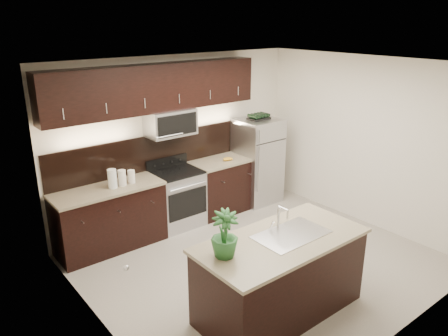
{
  "coord_description": "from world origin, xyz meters",
  "views": [
    {
      "loc": [
        -3.71,
        -3.86,
        3.24
      ],
      "look_at": [
        -0.19,
        0.55,
        1.28
      ],
      "focal_mm": 35.0,
      "sensor_mm": 36.0,
      "label": 1
    }
  ],
  "objects": [
    {
      "name": "wine_rack",
      "position": [
        1.45,
        1.63,
        1.58
      ],
      "size": [
        0.38,
        0.24,
        0.09
      ],
      "color": "black",
      "rests_on": "refrigerator"
    },
    {
      "name": "island",
      "position": [
        -0.55,
        -0.92,
        0.47
      ],
      "size": [
        1.96,
        0.96,
        0.94
      ],
      "color": "black",
      "rests_on": "ground"
    },
    {
      "name": "plant",
      "position": [
        -1.27,
        -0.82,
        1.19
      ],
      "size": [
        0.37,
        0.37,
        0.5
      ],
      "primitive_type": "imported",
      "rotation": [
        0.0,
        0.0,
        -0.42
      ],
      "color": "#205122",
      "rests_on": "island"
    },
    {
      "name": "canisters",
      "position": [
        -1.23,
        1.64,
        1.06
      ],
      "size": [
        0.41,
        0.13,
        0.28
      ],
      "rotation": [
        0.0,
        0.0,
        0.02
      ],
      "color": "silver",
      "rests_on": "counter_run"
    },
    {
      "name": "bananas",
      "position": [
        0.68,
        1.61,
        0.97
      ],
      "size": [
        0.2,
        0.17,
        0.05
      ],
      "primitive_type": "ellipsoid",
      "rotation": [
        0.0,
        0.0,
        -0.28
      ],
      "color": "#C78C1C",
      "rests_on": "counter_run"
    },
    {
      "name": "ground",
      "position": [
        0.0,
        0.0,
        0.0
      ],
      "size": [
        4.5,
        4.5,
        0.0
      ],
      "primitive_type": "plane",
      "color": "gray",
      "rests_on": "ground"
    },
    {
      "name": "sink_faucet",
      "position": [
        -0.4,
        -0.91,
        0.96
      ],
      "size": [
        0.84,
        0.5,
        0.28
      ],
      "color": "silver",
      "rests_on": "island"
    },
    {
      "name": "french_press",
      "position": [
        1.17,
        1.64,
        1.07
      ],
      "size": [
        0.12,
        0.12,
        0.34
      ],
      "rotation": [
        0.0,
        0.0,
        0.37
      ],
      "color": "silver",
      "rests_on": "counter_run"
    },
    {
      "name": "refrigerator",
      "position": [
        1.45,
        1.63,
        0.77
      ],
      "size": [
        0.74,
        0.67,
        1.54
      ],
      "primitive_type": "cube",
      "color": "#B2B2B7",
      "rests_on": "ground"
    },
    {
      "name": "room_walls",
      "position": [
        -0.11,
        -0.04,
        1.7
      ],
      "size": [
        4.52,
        4.02,
        2.71
      ],
      "color": "beige",
      "rests_on": "ground"
    },
    {
      "name": "upper_fixtures",
      "position": [
        -0.43,
        1.84,
        2.14
      ],
      "size": [
        3.49,
        0.4,
        1.66
      ],
      "color": "black",
      "rests_on": "counter_run"
    },
    {
      "name": "counter_run",
      "position": [
        -0.46,
        1.69,
        0.47
      ],
      "size": [
        3.51,
        0.65,
        0.94
      ],
      "color": "black",
      "rests_on": "ground"
    }
  ]
}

